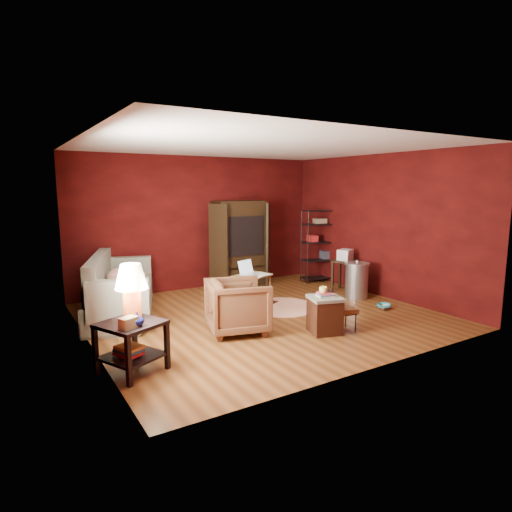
# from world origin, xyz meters

# --- Properties ---
(room) EXTENTS (5.54, 5.04, 2.84)m
(room) POSITION_xyz_m (-0.04, -0.01, 1.40)
(room) COLOR brown
(room) RESTS_ON ground
(sofa) EXTENTS (1.43, 2.28, 0.86)m
(sofa) POSITION_xyz_m (-2.05, 1.20, 0.43)
(sofa) COLOR gray
(sofa) RESTS_ON ground
(armchair) EXTENTS (1.00, 1.04, 0.88)m
(armchair) POSITION_xyz_m (-0.75, -0.50, 0.44)
(armchair) COLOR black
(armchair) RESTS_ON ground
(pet_bowl_steel) EXTENTS (0.24, 0.06, 0.24)m
(pet_bowl_steel) POSITION_xyz_m (2.06, -0.80, 0.12)
(pet_bowl_steel) COLOR #B1B4B9
(pet_bowl_steel) RESTS_ON ground
(pet_bowl_turquoise) EXTENTS (0.24, 0.11, 0.23)m
(pet_bowl_turquoise) POSITION_xyz_m (2.13, -0.74, 0.12)
(pet_bowl_turquoise) COLOR #25AAB0
(pet_bowl_turquoise) RESTS_ON ground
(vase) EXTENTS (0.21, 0.21, 0.15)m
(vase) POSITION_xyz_m (-2.46, -1.25, 0.68)
(vase) COLOR #0D0E42
(vase) RESTS_ON side_table
(mug) EXTENTS (0.14, 0.12, 0.12)m
(mug) POSITION_xyz_m (0.29, -1.21, 0.68)
(mug) COLOR #FBFA7B
(mug) RESTS_ON hamper
(side_table) EXTENTS (0.85, 0.85, 1.26)m
(side_table) POSITION_xyz_m (-2.46, -0.99, 0.76)
(side_table) COLOR black
(side_table) RESTS_ON ground
(sofa_cushions) EXTENTS (1.57, 2.43, 0.95)m
(sofa_cushions) POSITION_xyz_m (-2.06, 1.21, 0.47)
(sofa_cushions) COLOR gray
(sofa_cushions) RESTS_ON sofa
(hamper) EXTENTS (0.56, 0.56, 0.64)m
(hamper) POSITION_xyz_m (0.34, -1.21, 0.29)
(hamper) COLOR #3F1B0E
(hamper) RESTS_ON ground
(footstool) EXTENTS (0.43, 0.43, 0.36)m
(footstool) POSITION_xyz_m (0.63, -1.28, 0.32)
(footstool) COLOR black
(footstool) RESTS_ON ground
(rug_round) EXTENTS (1.50, 1.50, 0.01)m
(rug_round) POSITION_xyz_m (0.60, 0.25, 0.01)
(rug_round) COLOR #F1E3C8
(rug_round) RESTS_ON ground
(rug_oriental) EXTENTS (1.41, 1.27, 0.01)m
(rug_oriental) POSITION_xyz_m (0.02, 0.62, 0.02)
(rug_oriental) COLOR #4E1814
(rug_oriental) RESTS_ON ground
(laptop_desk) EXTENTS (0.78, 0.68, 0.82)m
(laptop_desk) POSITION_xyz_m (0.19, 0.67, 0.51)
(laptop_desk) COLOR olive
(laptop_desk) RESTS_ON ground
(tv_armoire) EXTENTS (1.47, 0.82, 1.87)m
(tv_armoire) POSITION_xyz_m (0.78, 2.17, 0.97)
(tv_armoire) COLOR black
(tv_armoire) RESTS_ON ground
(wire_shelving) EXTENTS (0.86, 0.49, 1.65)m
(wire_shelving) POSITION_xyz_m (2.58, 1.60, 0.90)
(wire_shelving) COLOR black
(wire_shelving) RESTS_ON ground
(small_stand) EXTENTS (0.58, 0.58, 0.88)m
(small_stand) POSITION_xyz_m (2.40, 0.58, 0.66)
(small_stand) COLOR black
(small_stand) RESTS_ON ground
(trash_can) EXTENTS (0.60, 0.60, 0.76)m
(trash_can) POSITION_xyz_m (2.21, 0.04, 0.36)
(trash_can) COLOR #AFB5B8
(trash_can) RESTS_ON ground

